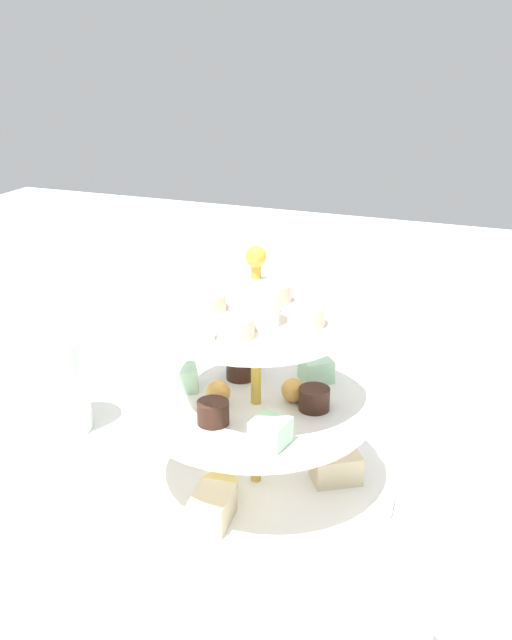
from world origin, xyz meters
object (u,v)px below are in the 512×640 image
tiered_serving_stand (256,421)px  water_glass_short_left (386,635)px  butter_knife_left (329,367)px  water_glass_mid_back (497,473)px  water_glass_tall_right (59,384)px

tiered_serving_stand → water_glass_short_left: 0.26m
butter_knife_left → water_glass_mid_back: (0.27, 0.24, 0.05)m
tiered_serving_stand → water_glass_mid_back: (-0.04, 0.23, -0.03)m
water_glass_tall_right → butter_knife_left: 0.37m
tiered_serving_stand → water_glass_short_left: tiered_serving_stand is taller
water_glass_short_left → water_glass_mid_back: size_ratio=0.80×
water_glass_tall_right → butter_knife_left: (-0.28, 0.24, -0.06)m
water_glass_mid_back → water_glass_short_left: bearing=-13.2°
water_glass_tall_right → water_glass_mid_back: size_ratio=1.20×
water_glass_tall_right → water_glass_mid_back: (-0.01, 0.49, -0.01)m
butter_knife_left → tiered_serving_stand: bearing=89.9°
tiered_serving_stand → water_glass_tall_right: (-0.03, -0.26, -0.02)m
water_glass_short_left → water_glass_mid_back: 0.24m
butter_knife_left → water_glass_mid_back: water_glass_mid_back is taller
water_glass_tall_right → water_glass_short_left: size_ratio=1.51×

